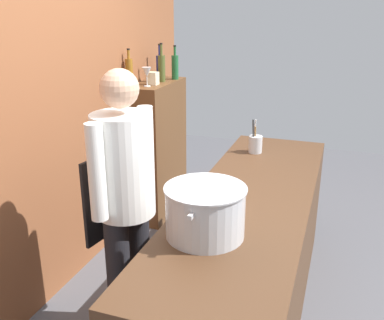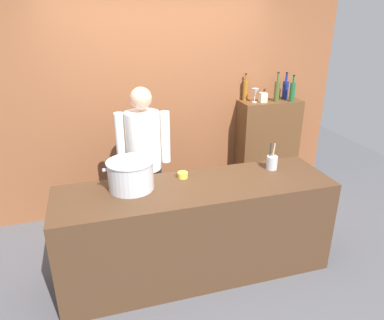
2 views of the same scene
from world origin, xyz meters
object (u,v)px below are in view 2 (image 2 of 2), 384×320
(wine_bottle_olive, at_px, (277,91))
(wine_glass_wide, at_px, (255,92))
(utensil_crock, at_px, (272,162))
(wine_bottle_cobalt, at_px, (285,89))
(spice_tin_cream, at_px, (263,97))
(stockpot_large, at_px, (131,175))
(butter_jar, at_px, (183,175))
(wine_bottle_amber, at_px, (245,90))
(wine_bottle_green, at_px, (292,91))
(chef, at_px, (144,156))

(wine_bottle_olive, bearing_deg, wine_glass_wide, 175.65)
(utensil_crock, relative_size, wine_bottle_cobalt, 0.80)
(wine_bottle_cobalt, distance_m, wine_bottle_olive, 0.19)
(spice_tin_cream, bearing_deg, stockpot_large, -149.04)
(butter_jar, distance_m, wine_bottle_amber, 1.63)
(wine_bottle_cobalt, height_order, spice_tin_cream, wine_bottle_cobalt)
(wine_glass_wide, relative_size, spice_tin_cream, 1.49)
(wine_bottle_green, height_order, spice_tin_cream, wine_bottle_green)
(wine_bottle_amber, xyz_separation_m, spice_tin_cream, (0.17, -0.15, -0.07))
(stockpot_large, bearing_deg, wine_glass_wide, 32.81)
(wine_bottle_olive, bearing_deg, butter_jar, -146.49)
(wine_glass_wide, bearing_deg, wine_bottle_amber, 116.87)
(stockpot_large, height_order, wine_bottle_amber, wine_bottle_amber)
(wine_glass_wide, bearing_deg, chef, -160.39)
(stockpot_large, height_order, spice_tin_cream, spice_tin_cream)
(wine_bottle_cobalt, bearing_deg, spice_tin_cream, -167.07)
(stockpot_large, relative_size, wine_glass_wide, 2.75)
(wine_bottle_olive, height_order, spice_tin_cream, wine_bottle_olive)
(wine_bottle_olive, relative_size, wine_bottle_amber, 1.07)
(wine_bottle_green, xyz_separation_m, spice_tin_cream, (-0.35, 0.07, -0.06))
(wine_bottle_green, distance_m, wine_glass_wide, 0.46)
(butter_jar, relative_size, wine_bottle_amber, 0.29)
(utensil_crock, relative_size, wine_glass_wide, 1.57)
(stockpot_large, distance_m, wine_bottle_green, 2.33)
(wine_bottle_olive, relative_size, wine_bottle_green, 1.10)
(butter_jar, height_order, wine_bottle_amber, wine_bottle_amber)
(chef, distance_m, wine_bottle_olive, 1.84)
(wine_bottle_olive, distance_m, wine_bottle_green, 0.18)
(chef, height_order, spice_tin_cream, chef)
(chef, height_order, wine_bottle_green, chef)
(wine_bottle_cobalt, height_order, wine_bottle_olive, wine_bottle_olive)
(butter_jar, bearing_deg, stockpot_large, -170.25)
(utensil_crock, bearing_deg, wine_bottle_cobalt, 56.23)
(stockpot_large, bearing_deg, butter_jar, 9.75)
(utensil_crock, distance_m, wine_bottle_olive, 1.24)
(wine_bottle_green, distance_m, spice_tin_cream, 0.36)
(butter_jar, height_order, wine_bottle_green, wine_bottle_green)
(wine_glass_wide, bearing_deg, butter_jar, -140.00)
(utensil_crock, bearing_deg, stockpot_large, -178.80)
(wine_bottle_olive, relative_size, spice_tin_cream, 3.13)
(chef, height_order, stockpot_large, chef)
(utensil_crock, height_order, wine_bottle_olive, wine_bottle_olive)
(wine_bottle_olive, distance_m, wine_bottle_amber, 0.38)
(wine_bottle_olive, height_order, wine_bottle_amber, wine_bottle_olive)
(wine_bottle_cobalt, distance_m, spice_tin_cream, 0.36)
(chef, xyz_separation_m, spice_tin_cream, (1.53, 0.50, 0.39))
(wine_bottle_green, bearing_deg, butter_jar, -151.13)
(wine_bottle_cobalt, xyz_separation_m, wine_bottle_amber, (-0.51, 0.07, 0.01))
(stockpot_large, distance_m, butter_jar, 0.49)
(wine_bottle_olive, distance_m, wine_glass_wide, 0.28)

